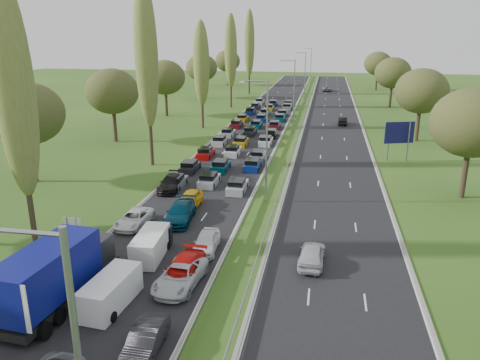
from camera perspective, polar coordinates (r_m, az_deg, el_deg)
The scene contains 25 objects.
ground at distance 82.21m, azimuth 6.54°, elevation 6.07°, with size 260.00×260.00×0.00m, color #294A17.
near_carriageway at distance 85.37m, azimuth 2.12°, elevation 6.59°, with size 10.50×215.00×0.04m, color black.
far_carriageway at distance 84.49m, azimuth 11.26°, elevation 6.16°, with size 10.50×215.00×0.04m, color black.
central_reservation at distance 84.56m, azimuth 6.68°, elevation 6.76°, with size 2.36×215.00×0.32m.
lamp_columns at distance 79.28m, azimuth 6.58°, elevation 10.05°, with size 0.18×140.18×12.00m.
poplar_row at distance 72.00m, azimuth -7.07°, elevation 14.41°, with size 2.80×127.80×22.44m.
woodland_left at distance 71.21m, azimuth -16.50°, elevation 10.00°, with size 8.00×166.00×11.10m.
woodland_right at distance 69.08m, azimuth 22.46°, elevation 9.20°, with size 8.00×153.00×11.10m.
traffic_queue_fill at distance 80.19m, azimuth 1.56°, elevation 6.21°, with size 9.12×68.58×0.80m.
near_car_2 at distance 41.66m, azimuth -12.75°, elevation -4.60°, with size 2.18×4.73×1.32m, color white.
near_car_3 at distance 50.41m, azimuth -8.38°, elevation -0.34°, with size 2.13×5.24×1.52m, color black.
near_car_7 at distance 41.94m, azimuth -7.33°, elevation -3.95°, with size 2.22×5.45×1.58m, color #042F46.
near_car_8 at distance 45.01m, azimuth -6.13°, elevation -2.41°, with size 1.86×4.62×1.57m, color gold.
near_car_9 at distance 26.19m, azimuth -11.48°, elevation -18.61°, with size 1.50×4.29×1.41m, color black.
near_car_10 at distance 31.66m, azimuth -7.30°, elevation -11.49°, with size 2.44×5.28×1.47m, color silver.
near_car_11 at distance 32.20m, azimuth -6.96°, elevation -10.88°, with size 2.16×5.31×1.54m, color #B90E0B.
near_car_12 at distance 36.21m, azimuth -4.13°, elevation -7.52°, with size 1.72×4.28×1.46m, color white.
far_car_0 at distance 34.53m, azimuth 8.77°, elevation -8.94°, with size 1.79×4.46×1.52m, color silver.
far_car_1 at distance 88.57m, azimuth 12.38°, elevation 7.08°, with size 1.50×4.30×1.42m, color black.
far_car_2 at distance 140.76m, azimuth 10.54°, elevation 10.91°, with size 2.54×5.50×1.53m, color slate.
blue_lorry at distance 30.99m, azimuth -21.39°, elevation -10.50°, with size 2.68×9.66×4.08m.
white_van_front at distance 30.41m, azimuth -15.30°, elevation -12.79°, with size 1.90×4.85×1.95m.
white_van_rear at distance 35.80m, azimuth -10.72°, elevation -7.69°, with size 1.86×4.75×1.91m.
info_sign at distance 39.60m, azimuth -19.77°, elevation -5.33°, with size 1.50×0.16×2.10m.
direction_sign at distance 64.06m, azimuth 18.85°, elevation 5.29°, with size 3.80×1.43×5.20m.
Camera 1 is at (9.98, -0.46, 15.97)m, focal length 35.00 mm.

